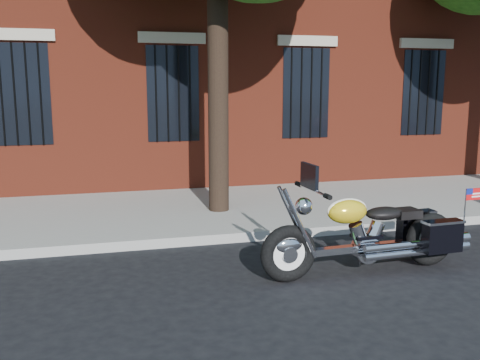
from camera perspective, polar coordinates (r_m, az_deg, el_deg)
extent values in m
plane|color=black|center=(6.95, -1.07, -9.97)|extent=(120.00, 120.00, 0.00)
cube|color=gray|center=(8.21, -3.36, -6.26)|extent=(40.00, 0.16, 0.15)
cube|color=gray|center=(10.00, -5.50, -3.31)|extent=(40.00, 3.60, 0.15)
cube|color=black|center=(11.56, -7.19, 9.09)|extent=(1.10, 0.14, 2.00)
cube|color=#B2A893|center=(11.57, -7.29, 14.79)|extent=(1.40, 0.20, 0.22)
cylinder|color=black|center=(11.48, -7.13, 9.09)|extent=(0.04, 0.04, 2.00)
cylinder|color=black|center=(9.47, -2.35, 10.78)|extent=(0.36, 0.36, 5.00)
torus|color=black|center=(6.58, 5.17, -7.83)|extent=(0.73, 0.20, 0.72)
torus|color=black|center=(7.58, 19.61, -5.97)|extent=(0.73, 0.20, 0.72)
cylinder|color=white|center=(6.58, 5.17, -7.83)|extent=(0.54, 0.09, 0.54)
cylinder|color=white|center=(7.58, 19.61, -5.97)|extent=(0.54, 0.09, 0.54)
ellipsoid|color=white|center=(6.55, 5.19, -6.94)|extent=(0.38, 0.16, 0.21)
ellipsoid|color=yellow|center=(7.54, 19.67, -5.03)|extent=(0.38, 0.17, 0.21)
cube|color=white|center=(7.03, 12.91, -7.06)|extent=(1.61, 0.19, 0.09)
cylinder|color=white|center=(7.06, 13.28, -7.17)|extent=(0.35, 0.21, 0.34)
cylinder|color=white|center=(7.19, 17.78, -6.99)|extent=(1.34, 0.16, 0.10)
ellipsoid|color=yellow|center=(6.79, 11.35, -3.30)|extent=(0.54, 0.33, 0.31)
ellipsoid|color=black|center=(7.07, 15.15, -3.45)|extent=(0.53, 0.33, 0.17)
cube|color=black|center=(7.74, 18.23, -4.65)|extent=(0.52, 0.20, 0.41)
cube|color=black|center=(7.32, 20.78, -5.65)|extent=(0.52, 0.20, 0.41)
cylinder|color=white|center=(6.51, 7.72, -1.06)|extent=(0.08, 0.84, 0.04)
sphere|color=white|center=(6.50, 6.82, -2.79)|extent=(0.22, 0.22, 0.21)
cube|color=black|center=(6.46, 7.41, 0.41)|extent=(0.06, 0.43, 0.30)
cube|color=red|center=(7.42, 23.65, -1.38)|extent=(0.24, 0.03, 0.15)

